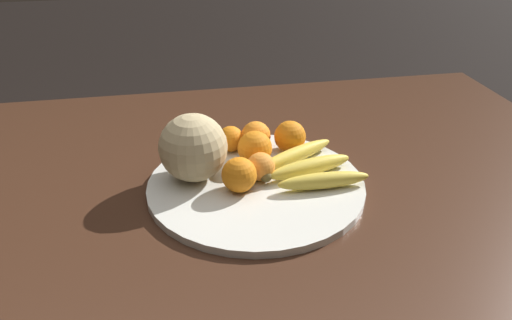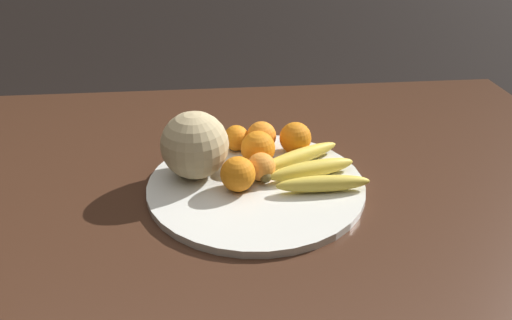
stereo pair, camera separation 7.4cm
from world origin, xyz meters
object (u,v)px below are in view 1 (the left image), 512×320
object	(u,v)px
orange_top_small	(261,167)
fruit_bowl	(256,185)
orange_front_right	(231,139)
orange_mid_center	(255,148)
produce_tag	(290,160)
kitchen_table	(253,225)
orange_back_right	(256,136)
orange_front_left	(290,137)
orange_back_left	(239,175)
melon	(193,148)
banana_bunch	(308,167)

from	to	relation	value
orange_top_small	fruit_bowl	bearing A→B (deg)	38.40
orange_front_right	orange_mid_center	world-z (taller)	orange_mid_center
orange_top_small	produce_tag	world-z (taller)	orange_top_small
kitchen_table	orange_back_right	distance (m)	0.20
orange_front_left	orange_back_right	distance (m)	0.08
fruit_bowl	orange_front_left	bearing A→B (deg)	-129.86
orange_front_left	orange_back_left	size ratio (longest dim) A/B	1.02
kitchen_table	melon	bearing A→B (deg)	-25.11
orange_back_right	produce_tag	size ratio (longest dim) A/B	0.81
kitchen_table	orange_mid_center	xyz separation A→B (m)	(-0.02, -0.09, 0.13)
kitchen_table	orange_back_left	world-z (taller)	orange_back_left
orange_front_right	orange_back_right	bearing A→B (deg)	175.01
orange_mid_center	banana_bunch	bearing A→B (deg)	146.42
banana_bunch	orange_mid_center	bearing A→B (deg)	131.93
orange_front_left	orange_mid_center	bearing A→B (deg)	26.30
orange_front_right	orange_top_small	size ratio (longest dim) A/B	0.99
orange_front_left	melon	bearing A→B (deg)	19.72
orange_mid_center	orange_back_left	distance (m)	0.11
orange_front_right	orange_back_left	distance (m)	0.17
orange_mid_center	produce_tag	world-z (taller)	orange_mid_center
banana_bunch	fruit_bowl	bearing A→B (deg)	170.60
melon	orange_mid_center	xyz separation A→B (m)	(-0.13, -0.03, -0.03)
banana_bunch	orange_top_small	distance (m)	0.10
fruit_bowl	banana_bunch	world-z (taller)	banana_bunch
kitchen_table	produce_tag	world-z (taller)	produce_tag
kitchen_table	melon	distance (m)	0.20
kitchen_table	banana_bunch	bearing A→B (deg)	-170.01
produce_tag	orange_back_left	bearing A→B (deg)	30.45
melon	produce_tag	world-z (taller)	melon
orange_back_left	orange_top_small	distance (m)	0.06
melon	orange_front_right	size ratio (longest dim) A/B	2.38
fruit_bowl	banana_bunch	distance (m)	0.11
kitchen_table	orange_top_small	bearing A→B (deg)	-135.73
orange_front_left	orange_back_right	xyz separation A→B (m)	(0.07, -0.02, -0.00)
orange_mid_center	orange_back_left	bearing A→B (deg)	63.60
melon	banana_bunch	size ratio (longest dim) A/B	0.62
orange_front_left	orange_top_small	distance (m)	0.14
orange_mid_center	produce_tag	xyz separation A→B (m)	(-0.08, 0.00, -0.03)
banana_bunch	orange_front_left	size ratio (longest dim) A/B	3.14
melon	orange_back_right	size ratio (longest dim) A/B	2.07
banana_bunch	orange_back_left	xyz separation A→B (m)	(0.15, 0.03, 0.02)
melon	orange_back_left	bearing A→B (deg)	142.04
orange_back_left	produce_tag	bearing A→B (deg)	-142.39
fruit_bowl	orange_back_right	distance (m)	0.15
kitchen_table	produce_tag	bearing A→B (deg)	-139.11
orange_front_left	orange_back_left	xyz separation A→B (m)	(0.13, 0.14, -0.00)
banana_bunch	orange_top_small	size ratio (longest dim) A/B	3.80
kitchen_table	orange_front_right	size ratio (longest dim) A/B	27.89
banana_bunch	orange_back_right	bearing A→B (deg)	108.59
banana_bunch	orange_front_right	xyz separation A→B (m)	(0.14, -0.13, 0.01)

